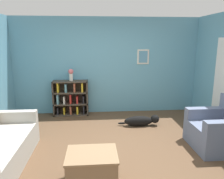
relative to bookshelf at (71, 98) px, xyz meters
name	(u,v)px	position (x,y,z in m)	size (l,w,h in m)	color
ground_plane	(114,149)	(0.98, -2.05, -0.46)	(14.00, 14.00, 0.00)	brown
wall_back	(107,66)	(0.99, 0.20, 0.84)	(5.60, 0.13, 2.60)	#609EB7
bookshelf	(71,98)	(0.00, 0.00, 0.00)	(0.93, 0.30, 0.94)	#42382D
recliner_chair	(220,130)	(2.97, -2.15, -0.12)	(0.91, 0.93, 0.95)	slate
coffee_table	(92,168)	(0.59, -3.05, -0.21)	(0.70, 0.56, 0.48)	#846647
dog	(141,121)	(1.74, -0.97, -0.34)	(0.99, 0.22, 0.26)	black
vase	(71,74)	(0.03, -0.02, 0.66)	(0.13, 0.13, 0.32)	silver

